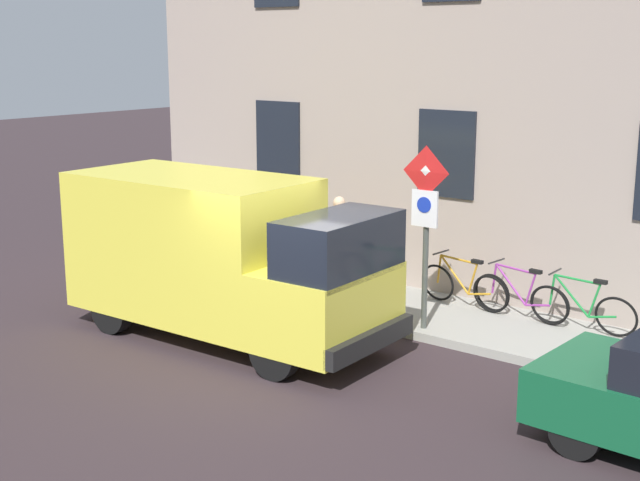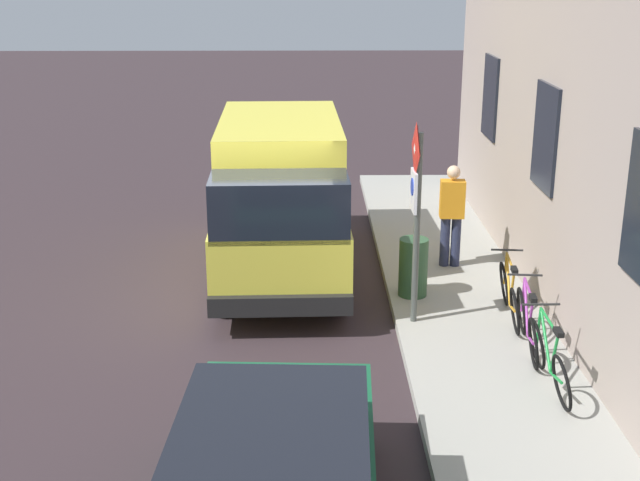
{
  "view_description": "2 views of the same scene",
  "coord_description": "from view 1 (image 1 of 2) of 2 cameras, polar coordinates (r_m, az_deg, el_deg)",
  "views": [
    {
      "loc": [
        -8.97,
        -7.55,
        4.5
      ],
      "look_at": [
        1.8,
        0.84,
        1.42
      ],
      "focal_mm": 49.41,
      "sensor_mm": 36.0,
      "label": 1
    },
    {
      "loc": [
        0.89,
        -11.83,
        4.98
      ],
      "look_at": [
        1.05,
        -0.22,
        1.17
      ],
      "focal_mm": 47.47,
      "sensor_mm": 36.0,
      "label": 2
    }
  ],
  "objects": [
    {
      "name": "building_facade",
      "position": [
        15.57,
        9.05,
        11.11
      ],
      "size": [
        0.75,
        13.86,
        8.21
      ],
      "color": "#A39287",
      "rests_on": "ground_plane"
    },
    {
      "name": "sidewalk_slab",
      "position": [
        15.0,
        5.85,
        -4.54
      ],
      "size": [
        2.16,
        15.86,
        0.14
      ],
      "primitive_type": "cube",
      "color": "#9E9D94",
      "rests_on": "ground_plane"
    },
    {
      "name": "bicycle_purple",
      "position": [
        14.54,
        12.83,
        -3.55
      ],
      "size": [
        0.46,
        1.71,
        0.89
      ],
      "rotation": [
        0.0,
        0.0,
        1.47
      ],
      "color": "black",
      "rests_on": "sidewalk_slab"
    },
    {
      "name": "bicycle_orange",
      "position": [
        14.98,
        9.25,
        -2.91
      ],
      "size": [
        0.46,
        1.72,
        0.89
      ],
      "rotation": [
        0.0,
        0.0,
        1.49
      ],
      "color": "black",
      "rests_on": "sidewalk_slab"
    },
    {
      "name": "litter_bin",
      "position": [
        14.38,
        3.61,
        -3.1
      ],
      "size": [
        0.44,
        0.44,
        0.9
      ],
      "primitive_type": "cylinder",
      "color": "#2D5133",
      "rests_on": "sidewalk_slab"
    },
    {
      "name": "pedestrian",
      "position": [
        15.62,
        1.24,
        0.02
      ],
      "size": [
        0.42,
        0.29,
        1.72
      ],
      "rotation": [
        0.0,
        0.0,
        4.65
      ],
      "color": "#262B47",
      "rests_on": "sidewalk_slab"
    },
    {
      "name": "sign_post_stacked",
      "position": [
        13.42,
        6.84,
        1.81
      ],
      "size": [
        0.15,
        0.56,
        2.74
      ],
      "color": "#474C47",
      "rests_on": "sidewalk_slab"
    },
    {
      "name": "delivery_van",
      "position": [
        13.55,
        -6.43,
        -0.89
      ],
      "size": [
        2.15,
        5.38,
        2.5
      ],
      "rotation": [
        0.0,
        0.0,
        4.74
      ],
      "color": "yellow",
      "rests_on": "ground_plane"
    },
    {
      "name": "bicycle_green",
      "position": [
        14.15,
        16.61,
        -4.21
      ],
      "size": [
        0.46,
        1.71,
        0.89
      ],
      "rotation": [
        0.0,
        0.0,
        1.58
      ],
      "color": "black",
      "rests_on": "sidewalk_slab"
    },
    {
      "name": "ground_plane",
      "position": [
        12.56,
        -2.06,
        -8.3
      ],
      "size": [
        80.0,
        80.0,
        0.0
      ],
      "primitive_type": "plane",
      "color": "#33272A"
    }
  ]
}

